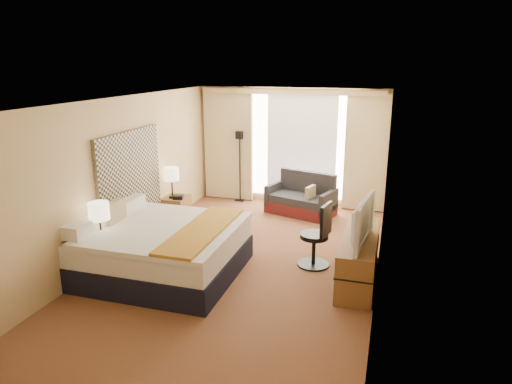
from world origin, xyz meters
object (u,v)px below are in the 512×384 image
(desk_chair, at_px, (317,238))
(lamp_right, at_px, (171,175))
(lamp_left, at_px, (99,212))
(television, at_px, (356,220))
(nightstand_left, at_px, (101,260))
(bed, at_px, (162,249))
(nightstand_right, at_px, (176,210))
(media_dresser, at_px, (359,257))
(loveseat, at_px, (302,200))
(floor_lamp, at_px, (240,152))

(desk_chair, distance_m, lamp_right, 3.30)
(lamp_left, relative_size, television, 0.56)
(nightstand_left, xyz_separation_m, bed, (0.81, 0.40, 0.12))
(lamp_left, bearing_deg, nightstand_right, 90.86)
(desk_chair, xyz_separation_m, television, (0.62, -0.57, 0.56))
(lamp_left, bearing_deg, bed, 27.06)
(desk_chair, relative_size, lamp_left, 1.67)
(nightstand_left, bearing_deg, media_dresser, 15.84)
(nightstand_left, distance_m, lamp_right, 2.53)
(nightstand_left, height_order, media_dresser, media_dresser)
(nightstand_left, bearing_deg, desk_chair, 23.62)
(nightstand_left, height_order, loveseat, loveseat)
(media_dresser, xyz_separation_m, lamp_right, (-3.73, 1.37, 0.67))
(nightstand_right, xyz_separation_m, desk_chair, (3.03, -1.17, 0.19))
(lamp_left, height_order, lamp_right, lamp_left)
(desk_chair, bearing_deg, lamp_left, -144.39)
(bed, relative_size, floor_lamp, 1.38)
(nightstand_left, xyz_separation_m, lamp_left, (0.04, 0.01, 0.76))
(desk_chair, xyz_separation_m, lamp_right, (-3.06, 1.09, 0.56))
(television, bearing_deg, floor_lamp, 46.12)
(desk_chair, distance_m, lamp_left, 3.32)
(television, bearing_deg, lamp_left, 108.65)
(nightstand_left, bearing_deg, lamp_right, 90.64)
(lamp_left, bearing_deg, television, 11.71)
(nightstand_right, relative_size, loveseat, 0.35)
(nightstand_left, height_order, desk_chair, desk_chair)
(television, bearing_deg, nightstand_right, 71.39)
(bed, bearing_deg, floor_lamp, 91.28)
(loveseat, xyz_separation_m, desk_chair, (0.75, -2.52, 0.18))
(desk_chair, bearing_deg, loveseat, 118.40)
(nightstand_right, xyz_separation_m, loveseat, (2.28, 1.35, 0.01))
(floor_lamp, relative_size, desk_chair, 1.55)
(nightstand_right, relative_size, bed, 0.24)
(nightstand_left, xyz_separation_m, desk_chair, (3.03, 1.33, 0.19))
(bed, xyz_separation_m, lamp_left, (-0.77, -0.39, 0.64))
(nightstand_right, bearing_deg, floor_lamp, 68.73)
(nightstand_left, relative_size, bed, 0.24)
(nightstand_right, distance_m, media_dresser, 3.97)
(bed, xyz_separation_m, loveseat, (1.48, 3.45, -0.11))
(lamp_right, height_order, television, television)
(floor_lamp, distance_m, television, 4.64)
(media_dresser, relative_size, floor_lamp, 1.11)
(nightstand_left, relative_size, lamp_left, 0.87)
(lamp_right, bearing_deg, bed, -67.55)
(bed, height_order, floor_lamp, floor_lamp)
(loveseat, bearing_deg, lamp_left, -103.08)
(nightstand_left, distance_m, desk_chair, 3.32)
(loveseat, height_order, lamp_left, lamp_left)
(media_dresser, bearing_deg, loveseat, 116.84)
(floor_lamp, bearing_deg, television, -50.82)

